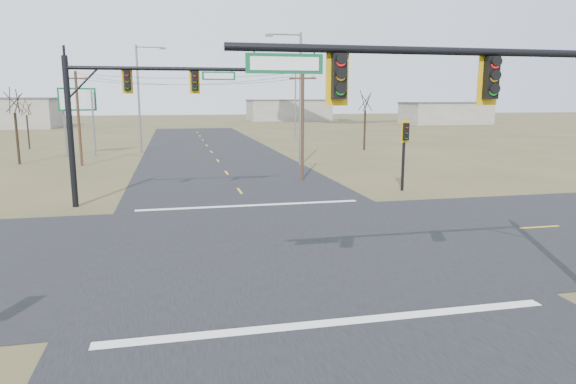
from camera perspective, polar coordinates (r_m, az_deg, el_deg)
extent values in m
plane|color=brown|center=(20.58, -1.15, -5.80)|extent=(320.00, 320.00, 0.00)
cube|color=black|center=(20.58, -1.15, -5.77)|extent=(160.00, 14.00, 0.02)
cube|color=black|center=(20.57, -1.15, -5.77)|extent=(14.00, 160.00, 0.02)
cube|color=silver|center=(13.74, 5.25, -14.22)|extent=(12.00, 0.40, 0.01)
cube|color=silver|center=(27.75, -4.22, -1.49)|extent=(12.00, 0.40, 0.01)
cylinder|color=black|center=(13.47, 16.93, 14.75)|extent=(10.67, 0.19, 0.19)
cube|color=#0B512D|center=(12.04, -0.38, 14.08)|extent=(1.80, 0.05, 0.45)
cylinder|color=black|center=(29.24, -23.05, 6.05)|extent=(0.31, 0.31, 7.87)
cylinder|color=black|center=(28.75, -13.89, 13.17)|extent=(9.56, 0.20, 0.20)
cube|color=#0B512D|center=(28.84, -7.70, 12.67)|extent=(1.80, 0.05, 0.45)
cylinder|color=black|center=(32.75, 12.70, 3.81)|extent=(0.18, 0.18, 4.23)
cylinder|color=#47321E|center=(36.13, 1.62, 7.38)|extent=(0.22, 0.22, 7.66)
cube|color=#47321E|center=(36.10, 1.65, 12.51)|extent=(1.87, 0.43, 0.12)
cylinder|color=#47321E|center=(47.10, -22.24, 7.50)|extent=(0.23, 0.23, 7.93)
cube|color=#47321E|center=(47.09, -22.53, 11.59)|extent=(1.87, 0.74, 0.12)
cylinder|color=slate|center=(55.34, -23.58, 7.09)|extent=(0.18, 0.18, 6.71)
cylinder|color=slate|center=(54.90, -20.82, 7.26)|extent=(0.18, 0.18, 6.71)
cube|color=#0B512D|center=(55.05, -22.37, 9.50)|extent=(3.38, 1.32, 2.24)
cylinder|color=slate|center=(44.03, 1.40, 10.15)|extent=(0.22, 0.22, 11.07)
cylinder|color=slate|center=(44.02, -0.33, 17.11)|extent=(2.66, 0.13, 0.13)
cube|color=slate|center=(43.75, -2.10, 17.01)|extent=(0.62, 0.31, 0.20)
cylinder|color=slate|center=(71.18, 0.83, 10.11)|extent=(0.21, 0.21, 10.68)
cylinder|color=slate|center=(71.05, -0.20, 14.25)|extent=(2.56, 0.13, 0.13)
cube|color=slate|center=(70.78, -1.24, 14.18)|extent=(0.60, 0.31, 0.19)
cylinder|color=slate|center=(56.51, -16.25, 9.82)|extent=(0.22, 0.22, 11.08)
cylinder|color=slate|center=(56.67, -15.14, 15.28)|extent=(2.66, 0.13, 0.13)
cube|color=slate|center=(56.63, -13.75, 15.24)|extent=(0.65, 0.38, 0.20)
cylinder|color=black|center=(50.69, -27.87, 5.26)|extent=(0.22, 0.22, 4.48)
cylinder|color=black|center=(65.40, -26.91, 5.96)|extent=(0.18, 0.18, 3.83)
cylinder|color=black|center=(58.10, 8.51, 6.79)|extent=(0.23, 0.23, 4.33)
cube|color=#A7A294|center=(132.60, 0.04, 9.04)|extent=(20.00, 12.00, 5.00)
cube|color=#A7A294|center=(119.89, 17.06, 8.31)|extent=(18.00, 10.00, 4.50)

